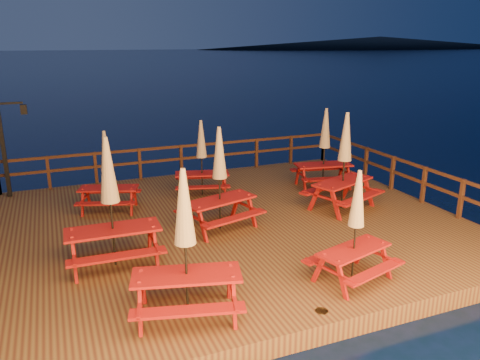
{
  "coord_description": "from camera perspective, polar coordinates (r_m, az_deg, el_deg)",
  "views": [
    {
      "loc": [
        -4.1,
        -10.84,
        5.04
      ],
      "look_at": [
        0.53,
        0.6,
        1.34
      ],
      "focal_mm": 35.0,
      "sensor_mm": 36.0,
      "label": 1
    }
  ],
  "objects": [
    {
      "name": "picnic_table_3",
      "position": [
        13.43,
        -15.91,
        1.17
      ],
      "size": [
        1.94,
        1.76,
        2.29
      ],
      "rotation": [
        0.0,
        0.0,
        -0.33
      ],
      "color": "maroon",
      "rests_on": "deck"
    },
    {
      "name": "deck_piles",
      "position": [
        12.76,
        -1.22,
        -8.04
      ],
      "size": [
        11.44,
        9.44,
        1.4
      ],
      "color": "#362211",
      "rests_on": "ground"
    },
    {
      "name": "picnic_table_4",
      "position": [
        13.36,
        12.61,
        2.42
      ],
      "size": [
        2.37,
        2.17,
        2.76
      ],
      "rotation": [
        0.0,
        0.0,
        0.37
      ],
      "color": "maroon",
      "rests_on": "deck"
    },
    {
      "name": "picnic_table_1",
      "position": [
        7.95,
        -6.68,
        -7.56
      ],
      "size": [
        2.19,
        1.96,
        2.67
      ],
      "rotation": [
        0.0,
        0.0,
        -0.26
      ],
      "color": "maroon",
      "rests_on": "deck"
    },
    {
      "name": "headland_right",
      "position": [
        306.21,
        16.74,
        15.75
      ],
      "size": [
        230.4,
        86.4,
        7.0
      ],
      "primitive_type": "ellipsoid",
      "color": "black",
      "rests_on": "ground"
    },
    {
      "name": "railing",
      "position": [
        13.82,
        -3.88,
        0.38
      ],
      "size": [
        11.8,
        9.75,
        1.1
      ],
      "color": "#362211",
      "rests_on": "deck"
    },
    {
      "name": "picnic_table_2",
      "position": [
        9.4,
        13.93,
        -5.33
      ],
      "size": [
        1.9,
        1.7,
        2.29
      ],
      "rotation": [
        0.0,
        0.0,
        0.28
      ],
      "color": "maroon",
      "rests_on": "deck"
    },
    {
      "name": "picnic_table_0",
      "position": [
        11.63,
        -2.51,
        0.35
      ],
      "size": [
        2.19,
        1.97,
        2.63
      ],
      "rotation": [
        0.0,
        0.0,
        0.28
      ],
      "color": "maroon",
      "rests_on": "deck"
    },
    {
      "name": "deck",
      "position": [
        12.56,
        -1.23,
        -5.97
      ],
      "size": [
        12.0,
        10.0,
        0.4
      ],
      "primitive_type": "cube",
      "color": "#4B2818",
      "rests_on": "ground"
    },
    {
      "name": "picnic_table_6",
      "position": [
        15.28,
        10.26,
        3.99
      ],
      "size": [
        2.05,
        1.8,
        2.59
      ],
      "rotation": [
        0.0,
        0.0,
        -0.19
      ],
      "color": "maroon",
      "rests_on": "deck"
    },
    {
      "name": "ground",
      "position": [
        12.63,
        -1.22,
        -6.8
      ],
      "size": [
        500.0,
        500.0,
        0.0
      ],
      "primitive_type": "plane",
      "color": "black",
      "rests_on": "ground"
    },
    {
      "name": "picnic_table_5",
      "position": [
        10.01,
        -15.52,
        -2.47
      ],
      "size": [
        2.0,
        1.66,
        2.8
      ],
      "rotation": [
        0.0,
        0.0,
        -0.03
      ],
      "color": "maroon",
      "rests_on": "deck"
    },
    {
      "name": "lamp_post",
      "position": [
        15.7,
        -26.46,
        4.52
      ],
      "size": [
        0.85,
        0.18,
        3.0
      ],
      "color": "black",
      "rests_on": "deck"
    },
    {
      "name": "picnic_table_7",
      "position": [
        14.35,
        -4.71,
        2.85
      ],
      "size": [
        1.93,
        1.73,
        2.34
      ],
      "rotation": [
        0.0,
        0.0,
        -0.26
      ],
      "color": "maroon",
      "rests_on": "deck"
    }
  ]
}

